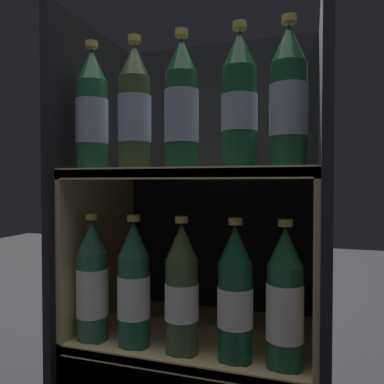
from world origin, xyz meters
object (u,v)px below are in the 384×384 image
object	(u,v)px
bottle_lower_front_1	(134,287)
bottle_lower_front_2	(181,291)
bottle_lower_front_3	(235,297)
bottle_lower_front_4	(285,302)
bottle_upper_front_0	(92,113)
bottle_upper_front_3	(239,103)
bottle_upper_front_4	(288,101)
bottle_lower_front_0	(92,284)
bottle_upper_front_2	(180,108)
bottle_upper_front_1	(135,111)

from	to	relation	value
bottle_lower_front_1	bottle_lower_front_2	size ratio (longest dim) A/B	1.00
bottle_lower_front_3	bottle_lower_front_4	size ratio (longest dim) A/B	1.00
bottle_upper_front_0	bottle_upper_front_3	bearing A→B (deg)	-0.00
bottle_lower_front_3	bottle_lower_front_4	world-z (taller)	same
bottle_upper_front_0	bottle_upper_front_4	bearing A→B (deg)	-0.00
bottle_upper_front_0	bottle_lower_front_1	distance (m)	0.41
bottle_lower_front_0	bottle_upper_front_2	bearing A→B (deg)	0.00
bottle_lower_front_4	bottle_upper_front_1	bearing A→B (deg)	-180.00
bottle_lower_front_3	bottle_lower_front_4	bearing A→B (deg)	0.00
bottle_upper_front_3	bottle_lower_front_3	xyz separation A→B (m)	(-0.01, 0.00, -0.40)
bottle_upper_front_3	bottle_lower_front_4	xyz separation A→B (m)	(0.09, 0.00, -0.40)
bottle_upper_front_0	bottle_lower_front_3	xyz separation A→B (m)	(0.33, -0.00, -0.39)
bottle_upper_front_0	bottle_upper_front_1	xyz separation A→B (m)	(0.11, -0.00, -0.00)
bottle_upper_front_1	bottle_upper_front_4	distance (m)	0.33
bottle_upper_front_2	bottle_lower_front_2	xyz separation A→B (m)	(0.00, -0.00, -0.39)
bottle_lower_front_3	bottle_lower_front_1	bearing A→B (deg)	180.00
bottle_upper_front_0	bottle_lower_front_4	xyz separation A→B (m)	(0.43, 0.00, -0.40)
bottle_upper_front_1	bottle_lower_front_4	bearing A→B (deg)	0.00
bottle_upper_front_2	bottle_lower_front_1	bearing A→B (deg)	-180.00
bottle_upper_front_1	bottle_lower_front_0	xyz separation A→B (m)	(-0.11, 0.00, -0.40)
bottle_lower_front_0	bottle_lower_front_2	size ratio (longest dim) A/B	1.00
bottle_lower_front_1	bottle_lower_front_3	world-z (taller)	same
bottle_lower_front_4	bottle_lower_front_2	bearing A→B (deg)	-180.00
bottle_upper_front_3	bottle_lower_front_2	world-z (taller)	bottle_upper_front_3
bottle_lower_front_1	bottle_lower_front_4	size ratio (longest dim) A/B	1.00
bottle_upper_front_4	bottle_lower_front_2	bearing A→B (deg)	180.00
bottle_upper_front_2	bottle_upper_front_0	bearing A→B (deg)	-180.00
bottle_upper_front_4	bottle_upper_front_1	bearing A→B (deg)	180.00
bottle_upper_front_2	bottle_upper_front_4	distance (m)	0.22
bottle_upper_front_1	bottle_upper_front_3	world-z (taller)	same
bottle_upper_front_3	bottle_upper_front_1	bearing A→B (deg)	180.00
bottle_upper_front_4	bottle_lower_front_1	world-z (taller)	bottle_upper_front_4
bottle_upper_front_3	bottle_lower_front_4	world-z (taller)	bottle_upper_front_3
bottle_upper_front_2	bottle_lower_front_4	distance (m)	0.45
bottle_upper_front_0	bottle_lower_front_2	bearing A→B (deg)	0.00
bottle_lower_front_3	bottle_lower_front_4	xyz separation A→B (m)	(0.10, 0.00, -0.00)
bottle_lower_front_4	bottle_lower_front_3	bearing A→B (deg)	-180.00
bottle_upper_front_4	bottle_lower_front_1	size ratio (longest dim) A/B	1.00
bottle_lower_front_1	bottle_lower_front_2	world-z (taller)	same
bottle_upper_front_0	bottle_upper_front_2	world-z (taller)	same
bottle_upper_front_1	bottle_lower_front_0	size ratio (longest dim) A/B	1.00
bottle_lower_front_0	bottle_lower_front_3	world-z (taller)	same
bottle_upper_front_4	bottle_lower_front_4	bearing A→B (deg)	180.00
bottle_lower_front_1	bottle_lower_front_0	bearing A→B (deg)	180.00
bottle_lower_front_1	bottle_lower_front_3	size ratio (longest dim) A/B	1.00
bottle_lower_front_2	bottle_lower_front_3	distance (m)	0.12
bottle_lower_front_0	bottle_lower_front_1	bearing A→B (deg)	0.00
bottle_upper_front_0	bottle_upper_front_2	bearing A→B (deg)	0.00
bottle_lower_front_2	bottle_lower_front_3	xyz separation A→B (m)	(0.12, -0.00, -0.00)
bottle_lower_front_3	bottle_upper_front_1	bearing A→B (deg)	180.00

